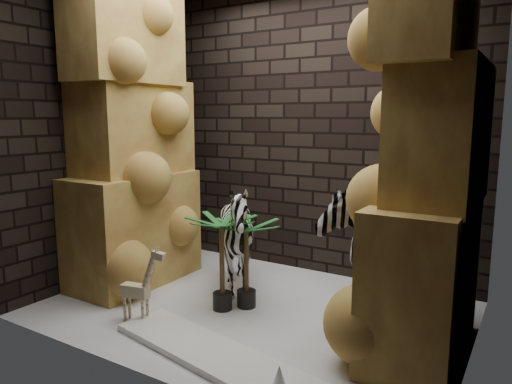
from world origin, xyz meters
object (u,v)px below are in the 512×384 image
Objects in this scene: zebra_right at (360,233)px; giraffe_toy at (135,282)px; palm_front at (246,263)px; zebra_left at (237,244)px; palm_back at (222,263)px; surfboard at (212,354)px.

giraffe_toy is (-1.46, -1.24, -0.34)m from zebra_right.
zebra_left is at bearing 139.39° from palm_front.
palm_back is at bearing -132.98° from palm_front.
zebra_left reaches higher than giraffe_toy.
giraffe_toy reaches higher than surfboard.
zebra_right is 1.64m from surfboard.
palm_front is at bearing 47.02° from palm_back.
palm_back is at bearing -162.11° from zebra_right.
giraffe_toy is 0.95m from surfboard.
palm_back is 0.93m from surfboard.
surfboard is (0.28, -0.88, -0.37)m from palm_front.
palm_front is (0.61, 0.73, 0.06)m from giraffe_toy.
palm_back is (0.07, -0.35, -0.07)m from zebra_left.
zebra_right is 2.02× the size of giraffe_toy.
giraffe_toy is 0.39× the size of surfboard.
zebra_left is 1.01m from giraffe_toy.
zebra_left is 1.37× the size of palm_front.
surfboard is at bearing -59.40° from zebra_left.
palm_back reaches higher than giraffe_toy.
zebra_right is at bearing 33.76° from palm_back.
surfboard is (0.43, -0.72, -0.40)m from palm_back.
surfboard is (0.50, -1.07, -0.47)m from zebra_left.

